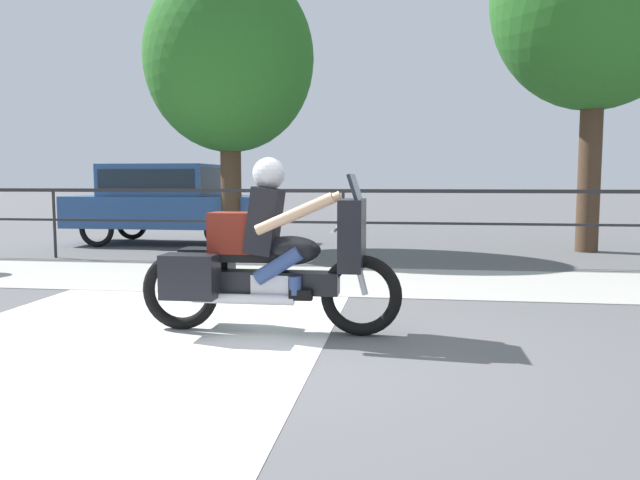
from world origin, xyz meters
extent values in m
plane|color=#565659|center=(0.00, 0.00, 0.00)|extent=(120.00, 120.00, 0.00)
cube|color=#A8A59E|center=(0.00, 3.40, 0.01)|extent=(44.00, 2.40, 0.01)
cube|color=silver|center=(-1.37, -0.20, 0.00)|extent=(3.49, 6.00, 0.01)
cube|color=#232326|center=(0.00, 5.19, 1.19)|extent=(36.00, 0.04, 0.06)
cube|color=#232326|center=(0.00, 5.19, 0.67)|extent=(36.00, 0.03, 0.04)
cylinder|color=#232326|center=(-5.10, 5.19, 0.61)|extent=(0.05, 0.05, 1.22)
cylinder|color=#232326|center=(0.00, 5.19, 0.61)|extent=(0.05, 0.05, 1.22)
torus|color=black|center=(0.66, 0.45, 0.36)|extent=(0.72, 0.11, 0.72)
torus|color=black|center=(-1.01, 0.45, 0.36)|extent=(0.72, 0.11, 0.72)
cube|color=black|center=(-0.18, 0.45, 0.46)|extent=(1.26, 0.22, 0.20)
cube|color=silver|center=(-0.14, 0.45, 0.41)|extent=(0.34, 0.26, 0.26)
ellipsoid|color=black|center=(0.02, 0.45, 0.75)|extent=(0.55, 0.30, 0.26)
cube|color=black|center=(-0.34, 0.45, 0.69)|extent=(0.73, 0.28, 0.08)
cube|color=black|center=(0.58, 0.45, 0.90)|extent=(0.20, 0.62, 0.62)
cube|color=#1E232B|center=(0.60, 0.45, 1.31)|extent=(0.10, 0.53, 0.24)
cylinder|color=silver|center=(0.44, 0.45, 0.95)|extent=(0.04, 0.70, 0.04)
cylinder|color=silver|center=(-0.37, 0.29, 0.33)|extent=(0.91, 0.09, 0.09)
cube|color=black|center=(-0.83, 0.21, 0.54)|extent=(0.48, 0.28, 0.39)
cube|color=black|center=(-0.83, 0.69, 0.54)|extent=(0.48, 0.28, 0.39)
cylinder|color=silver|center=(0.63, 0.45, 0.63)|extent=(0.18, 0.06, 0.54)
cube|color=black|center=(-0.21, 0.45, 1.01)|extent=(0.32, 0.36, 0.61)
sphere|color=tan|center=(-0.17, 0.45, 1.41)|extent=(0.23, 0.23, 0.23)
sphere|color=#B7B7BC|center=(-0.17, 0.45, 1.43)|extent=(0.29, 0.29, 0.29)
cylinder|color=#33477A|center=(-0.06, 0.30, 0.63)|extent=(0.44, 0.13, 0.34)
cylinder|color=#33477A|center=(0.09, 0.30, 0.46)|extent=(0.11, 0.11, 0.16)
cube|color=black|center=(0.14, 0.30, 0.38)|extent=(0.20, 0.10, 0.09)
cylinder|color=#33477A|center=(-0.06, 0.60, 0.63)|extent=(0.44, 0.13, 0.34)
cylinder|color=#33477A|center=(0.09, 0.60, 0.46)|extent=(0.11, 0.11, 0.16)
cube|color=black|center=(0.14, 0.60, 0.38)|extent=(0.20, 0.10, 0.09)
cylinder|color=tan|center=(0.11, 0.15, 1.09)|extent=(0.68, 0.09, 0.36)
cylinder|color=tan|center=(0.11, 0.75, 1.09)|extent=(0.68, 0.09, 0.36)
cube|color=maroon|center=(-0.51, 0.45, 0.90)|extent=(0.39, 0.29, 0.36)
cube|color=#284C84|center=(-3.90, 7.72, 0.70)|extent=(4.26, 1.77, 0.65)
cube|color=#284C84|center=(-4.16, 7.72, 1.36)|extent=(2.21, 1.56, 0.66)
cube|color=#19232D|center=(-3.07, 7.72, 1.36)|extent=(0.04, 1.38, 0.53)
cube|color=#19232D|center=(-4.16, 7.72, 1.36)|extent=(2.04, 1.59, 0.43)
torus|color=black|center=(-2.58, 6.91, 0.37)|extent=(0.75, 0.11, 0.75)
torus|color=black|center=(-2.58, 8.54, 0.37)|extent=(0.75, 0.11, 0.75)
torus|color=black|center=(-5.22, 6.91, 0.37)|extent=(0.75, 0.11, 0.75)
torus|color=black|center=(-5.22, 8.54, 0.37)|extent=(0.75, 0.11, 0.75)
cylinder|color=#473323|center=(4.44, 7.47, 1.60)|extent=(0.42, 0.42, 3.19)
cylinder|color=#473323|center=(-2.38, 6.88, 1.17)|extent=(0.40, 0.40, 2.35)
ellipsoid|color=#286623|center=(-2.38, 6.88, 3.68)|extent=(3.24, 3.24, 3.56)
camera|label=1|loc=(1.06, -4.97, 1.38)|focal=35.00mm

